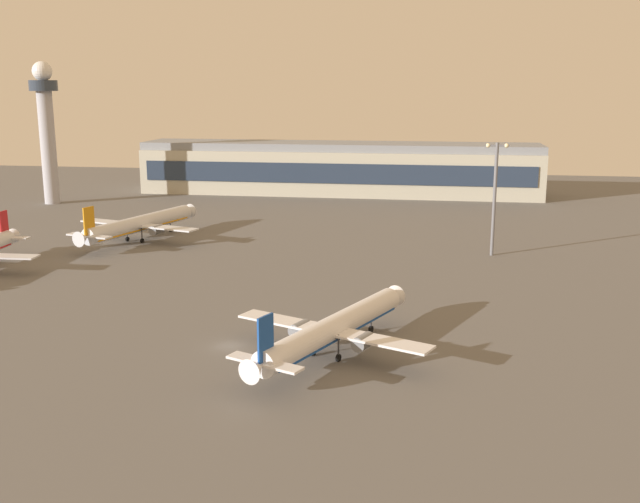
{
  "coord_description": "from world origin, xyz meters",
  "views": [
    {
      "loc": [
        26.35,
        -89.53,
        33.76
      ],
      "look_at": [
        5.65,
        41.16,
        4.0
      ],
      "focal_mm": 41.1,
      "sensor_mm": 36.0,
      "label": 1
    }
  ],
  "objects_px": {
    "apron_light_central": "(495,191)",
    "control_tower": "(46,123)",
    "airplane_far_stand": "(139,224)",
    "airplane_near_gate": "(333,329)"
  },
  "relations": [
    {
      "from": "airplane_far_stand",
      "to": "apron_light_central",
      "type": "bearing_deg",
      "value": 14.23
    },
    {
      "from": "control_tower",
      "to": "apron_light_central",
      "type": "xyz_separation_m",
      "value": [
        124.26,
        -50.06,
        -10.31
      ]
    },
    {
      "from": "control_tower",
      "to": "airplane_far_stand",
      "type": "xyz_separation_m",
      "value": [
        47.06,
        -47.44,
        -19.84
      ]
    },
    {
      "from": "control_tower",
      "to": "apron_light_central",
      "type": "bearing_deg",
      "value": -21.94
    },
    {
      "from": "airplane_near_gate",
      "to": "apron_light_central",
      "type": "bearing_deg",
      "value": 91.9
    },
    {
      "from": "airplane_far_stand",
      "to": "apron_light_central",
      "type": "relative_size",
      "value": 1.66
    },
    {
      "from": "airplane_far_stand",
      "to": "control_tower",
      "type": "bearing_deg",
      "value": 150.94
    },
    {
      "from": "control_tower",
      "to": "apron_light_central",
      "type": "height_order",
      "value": "control_tower"
    },
    {
      "from": "control_tower",
      "to": "airplane_far_stand",
      "type": "distance_m",
      "value": 69.7
    },
    {
      "from": "apron_light_central",
      "to": "control_tower",
      "type": "bearing_deg",
      "value": 158.06
    }
  ]
}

